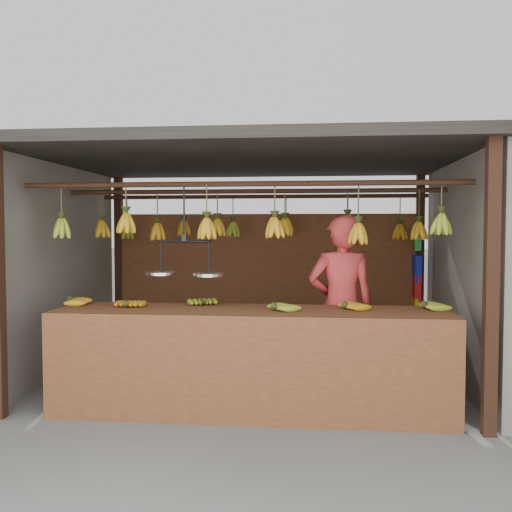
# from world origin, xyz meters

# --- Properties ---
(ground) EXTENTS (80.00, 80.00, 0.00)m
(ground) POSITION_xyz_m (0.00, 0.00, 0.00)
(ground) COLOR #5B5B57
(stall) EXTENTS (4.30, 3.30, 2.40)m
(stall) POSITION_xyz_m (0.00, 0.33, 1.97)
(stall) COLOR black
(stall) RESTS_ON ground
(counter) EXTENTS (3.57, 0.78, 0.96)m
(counter) POSITION_xyz_m (0.10, -1.23, 0.70)
(counter) COLOR brown
(counter) RESTS_ON ground
(hanging_bananas) EXTENTS (3.62, 2.25, 0.39)m
(hanging_bananas) POSITION_xyz_m (-0.00, 0.01, 1.61)
(hanging_bananas) COLOR #92A523
(hanging_bananas) RESTS_ON ground
(balance_scale) EXTENTS (0.74, 0.38, 0.82)m
(balance_scale) POSITION_xyz_m (-0.51, -1.00, 1.24)
(balance_scale) COLOR black
(balance_scale) RESTS_ON ground
(vendor) EXTENTS (0.68, 0.49, 1.73)m
(vendor) POSITION_xyz_m (0.91, -0.60, 0.87)
(vendor) COLOR #BF3333
(vendor) RESTS_ON ground
(bag_bundles) EXTENTS (0.08, 0.26, 1.28)m
(bag_bundles) POSITION_xyz_m (1.94, 1.35, 1.00)
(bag_bundles) COLOR #199926
(bag_bundles) RESTS_ON ground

